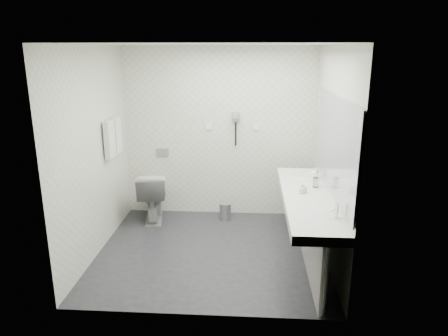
{
  "coord_description": "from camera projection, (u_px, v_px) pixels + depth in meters",
  "views": [
    {
      "loc": [
        0.47,
        -4.72,
        2.46
      ],
      "look_at": [
        0.15,
        0.15,
        1.05
      ],
      "focal_mm": 33.42,
      "sensor_mm": 36.0,
      "label": 1
    }
  ],
  "objects": [
    {
      "name": "soap_bottle_a",
      "position": [
        304.0,
        189.0,
        4.81
      ],
      "size": [
        0.06,
        0.06,
        0.09
      ],
      "primitive_type": "imported",
      "rotation": [
        0.0,
        0.0,
        0.62
      ],
      "color": "silver",
      "rests_on": "vanity_counter"
    },
    {
      "name": "vanity_counter",
      "position": [
        307.0,
        199.0,
        4.75
      ],
      "size": [
        0.55,
        2.2,
        0.1
      ],
      "primitive_type": "cube",
      "color": "white",
      "rests_on": "floor"
    },
    {
      "name": "pedal_bin",
      "position": [
        225.0,
        212.0,
        6.17
      ],
      "size": [
        0.19,
        0.19,
        0.24
      ],
      "primitive_type": "cylinder",
      "rotation": [
        0.0,
        0.0,
        0.12
      ],
      "color": "#B2B5BA",
      "rests_on": "floor"
    },
    {
      "name": "basin_near",
      "position": [
        316.0,
        219.0,
        4.12
      ],
      "size": [
        0.4,
        0.31,
        0.05
      ],
      "primitive_type": "ellipsoid",
      "color": "white",
      "rests_on": "vanity_counter"
    },
    {
      "name": "faucet_near",
      "position": [
        336.0,
        211.0,
        4.08
      ],
      "size": [
        0.04,
        0.04,
        0.15
      ],
      "primitive_type": "cylinder",
      "color": "silver",
      "rests_on": "vanity_counter"
    },
    {
      "name": "soap_bottle_b",
      "position": [
        302.0,
        189.0,
        4.79
      ],
      "size": [
        0.11,
        0.11,
        0.1
      ],
      "primitive_type": "imported",
      "rotation": [
        0.0,
        0.0,
        -0.81
      ],
      "color": "silver",
      "rests_on": "vanity_counter"
    },
    {
      "name": "vanity_post_near",
      "position": [
        325.0,
        281.0,
        3.87
      ],
      "size": [
        0.06,
        0.06,
        0.75
      ],
      "primitive_type": "cylinder",
      "color": "silver",
      "rests_on": "floor"
    },
    {
      "name": "wall_front",
      "position": [
        196.0,
        192.0,
        3.64
      ],
      "size": [
        2.8,
        0.0,
        2.8
      ],
      "primitive_type": "plane",
      "rotation": [
        -1.57,
        0.0,
        0.0
      ],
      "color": "silver",
      "rests_on": "floor"
    },
    {
      "name": "ceiling",
      "position": [
        209.0,
        44.0,
        4.54
      ],
      "size": [
        2.8,
        2.8,
        0.0
      ],
      "primitive_type": "plane",
      "rotation": [
        3.14,
        0.0,
        0.0
      ],
      "color": "white",
      "rests_on": "wall_back"
    },
    {
      "name": "dryer_cord",
      "position": [
        236.0,
        134.0,
        6.08
      ],
      "size": [
        0.02,
        0.02,
        0.35
      ],
      "primitive_type": "cylinder",
      "color": "black",
      "rests_on": "dryer_cradle"
    },
    {
      "name": "dryer_cradle",
      "position": [
        236.0,
        117.0,
        6.02
      ],
      "size": [
        0.1,
        0.04,
        0.14
      ],
      "primitive_type": "cube",
      "color": "#949398",
      "rests_on": "wall_back"
    },
    {
      "name": "dryer_barrel",
      "position": [
        236.0,
        116.0,
        5.95
      ],
      "size": [
        0.08,
        0.14,
        0.08
      ],
      "primitive_type": "cylinder",
      "rotation": [
        1.57,
        0.0,
        0.0
      ],
      "color": "#949398",
      "rests_on": "dryer_cradle"
    },
    {
      "name": "faucet_far",
      "position": [
        317.0,
        173.0,
        5.33
      ],
      "size": [
        0.04,
        0.04,
        0.15
      ],
      "primitive_type": "cylinder",
      "color": "silver",
      "rests_on": "vanity_counter"
    },
    {
      "name": "wall_left",
      "position": [
        94.0,
        153.0,
        4.98
      ],
      "size": [
        0.0,
        2.6,
        2.6
      ],
      "primitive_type": "plane",
      "rotation": [
        1.57,
        0.0,
        1.57
      ],
      "color": "silver",
      "rests_on": "floor"
    },
    {
      "name": "flush_plate",
      "position": [
        163.0,
        152.0,
        6.26
      ],
      "size": [
        0.18,
        0.02,
        0.12
      ],
      "primitive_type": "cube",
      "color": "#B2B5BA",
      "rests_on": "wall_back"
    },
    {
      "name": "glass_right",
      "position": [
        316.0,
        182.0,
        4.99
      ],
      "size": [
        0.09,
        0.09,
        0.12
      ],
      "primitive_type": "cylinder",
      "rotation": [
        0.0,
        0.0,
        -0.41
      ],
      "color": "silver",
      "rests_on": "vanity_counter"
    },
    {
      "name": "basin_far",
      "position": [
        301.0,
        179.0,
        5.37
      ],
      "size": [
        0.4,
        0.31,
        0.05
      ],
      "primitive_type": "ellipsoid",
      "color": "white",
      "rests_on": "vanity_counter"
    },
    {
      "name": "towel_rail",
      "position": [
        111.0,
        121.0,
        5.42
      ],
      "size": [
        0.02,
        0.62,
        0.02
      ],
      "primitive_type": "cylinder",
      "rotation": [
        1.57,
        0.0,
        0.0
      ],
      "color": "silver",
      "rests_on": "wall_left"
    },
    {
      "name": "floor",
      "position": [
        211.0,
        251.0,
        5.24
      ],
      "size": [
        2.8,
        2.8,
        0.0
      ],
      "primitive_type": "plane",
      "color": "#27272C",
      "rests_on": "ground"
    },
    {
      "name": "toilet",
      "position": [
        153.0,
        195.0,
        6.12
      ],
      "size": [
        0.53,
        0.79,
        0.74
      ],
      "primitive_type": "imported",
      "rotation": [
        0.0,
        0.0,
        3.3
      ],
      "color": "white",
      "rests_on": "floor"
    },
    {
      "name": "switch_plate_b",
      "position": [
        256.0,
        127.0,
        6.06
      ],
      "size": [
        0.09,
        0.02,
        0.09
      ],
      "primitive_type": "cube",
      "color": "white",
      "rests_on": "wall_back"
    },
    {
      "name": "glass_left",
      "position": [
        315.0,
        182.0,
        5.01
      ],
      "size": [
        0.08,
        0.08,
        0.1
      ],
      "primitive_type": "cylinder",
      "rotation": [
        0.0,
        0.0,
        -0.42
      ],
      "color": "silver",
      "rests_on": "vanity_counter"
    },
    {
      "name": "wall_right",
      "position": [
        331.0,
        157.0,
        4.8
      ],
      "size": [
        0.0,
        2.6,
        2.6
      ],
      "primitive_type": "plane",
      "rotation": [
        1.57,
        0.0,
        -1.57
      ],
      "color": "silver",
      "rests_on": "floor"
    },
    {
      "name": "mirror",
      "position": [
        334.0,
        144.0,
        4.56
      ],
      "size": [
        0.02,
        2.2,
        1.05
      ],
      "primitive_type": "cube",
      "color": "#B2BCC6",
      "rests_on": "wall_right"
    },
    {
      "name": "switch_plate_a",
      "position": [
        209.0,
        127.0,
        6.11
      ],
      "size": [
        0.09,
        0.02,
        0.09
      ],
      "primitive_type": "cube",
      "color": "white",
      "rests_on": "wall_back"
    },
    {
      "name": "towel_near",
      "position": [
        110.0,
        139.0,
        5.34
      ],
      "size": [
        0.07,
        0.24,
        0.48
      ],
      "primitive_type": "cube",
      "color": "white",
      "rests_on": "towel_rail"
    },
    {
      "name": "vanity_post_far",
      "position": [
        300.0,
        202.0,
        5.86
      ],
      "size": [
        0.06,
        0.06,
        0.75
      ],
      "primitive_type": "cylinder",
      "color": "silver",
      "rests_on": "floor"
    },
    {
      "name": "wall_back",
      "position": [
        219.0,
        133.0,
        6.14
      ],
      "size": [
        2.8,
        0.0,
        2.8
      ],
      "primitive_type": "plane",
      "rotation": [
        1.57,
        0.0,
        0.0
      ],
      "color": "silver",
      "rests_on": "floor"
    },
    {
      "name": "bin_lid",
      "position": [
        225.0,
        204.0,
        6.14
      ],
      "size": [
        0.17,
        0.17,
        0.02
      ],
      "primitive_type": "cylinder",
      "color": "#B2B5BA",
      "rests_on": "pedal_bin"
    },
    {
      "name": "vanity_panel",
      "position": [
        307.0,
        233.0,
        4.87
      ],
      "size": [
        0.03,
        2.15,
        0.75
      ],
      "primitive_type": "cube",
      "color": "gray",
      "rests_on": "floor"
    },
    {
      "name": "towel_far",
      "position": [
        116.0,
        135.0,
        5.61
      ],
      "size": [
        0.07,
        0.24,
        0.48
      ],
      "primitive_type": "cube",
      "color": "white",
      "rests_on": "towel_rail"
    }
  ]
}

